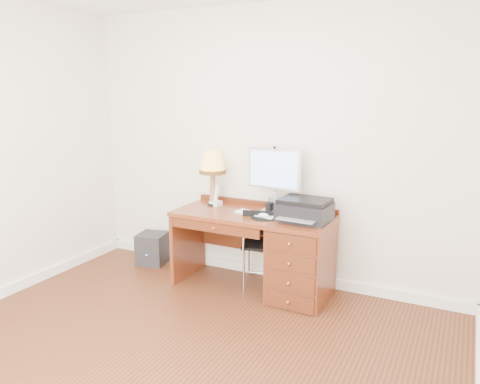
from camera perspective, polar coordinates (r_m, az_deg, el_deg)
The scene contains 12 objects.
ground at distance 3.61m, azimuth -8.53°, elevation -19.49°, with size 4.00×4.00×0.00m, color #3F1D0E.
room_shell at distance 4.05m, azimuth -3.27°, elevation -14.81°, with size 4.00×4.00×4.00m.
desk at distance 4.42m, azimuth 5.36°, elevation -7.32°, with size 1.50×0.67×0.75m.
monitor at distance 4.42m, azimuth 4.16°, elevation 2.38°, with size 0.53×0.18×0.61m.
keyboard at distance 4.38m, azimuth 2.01°, elevation -2.72°, with size 0.43×0.12×0.02m, color white.
mouse_pad at distance 4.28m, azimuth 2.89°, elevation -3.02°, with size 0.23×0.23×0.05m.
printer at distance 4.22m, azimuth 7.89°, elevation -2.14°, with size 0.47×0.37×0.20m.
leg_lamp at distance 4.68m, azimuth -3.36°, elevation 3.23°, with size 0.27×0.27×0.55m.
phone at distance 4.74m, azimuth -2.99°, elevation -0.90°, with size 0.11×0.11×0.21m.
pen_cup at distance 4.48m, azimuth 3.59°, elevation -1.88°, with size 0.07×0.07×0.09m, color black.
chair at distance 4.52m, azimuth 2.51°, elevation -5.82°, with size 0.47×0.48×0.81m.
equipment_box at distance 5.32m, azimuth -10.62°, elevation -6.78°, with size 0.29×0.29×0.34m, color black.
Camera 1 is at (1.80, -2.49, 1.90)m, focal length 35.00 mm.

